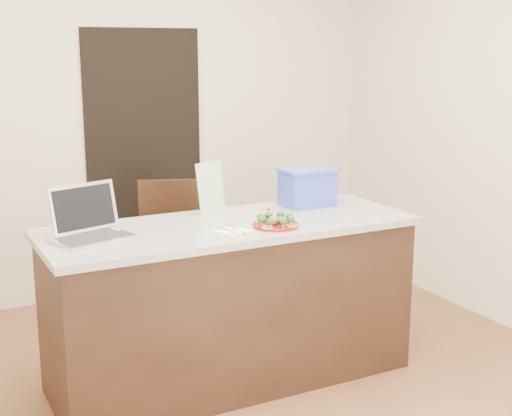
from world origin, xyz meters
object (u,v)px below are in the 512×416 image
yogurt_bottle (269,217)px  plate (276,225)px  blue_box (307,187)px  island (231,302)px  laptop (88,223)px  napkin (232,231)px  chair (179,246)px

yogurt_bottle → plate: bearing=-97.6°
blue_box → yogurt_bottle: bearing=-146.7°
blue_box → island: bearing=-162.6°
laptop → napkin: bearing=-35.1°
chair → blue_box: bearing=-28.5°
laptop → chair: laptop is taller
island → blue_box: size_ratio=6.44×
napkin → yogurt_bottle: size_ratio=1.94×
plate → blue_box: 0.57m
island → chair: size_ratio=2.06×
plate → laptop: 0.98m
napkin → laptop: 0.74m
yogurt_bottle → chair: size_ratio=0.08×
yogurt_bottle → chair: chair is taller
laptop → blue_box: laptop is taller
plate → chair: 1.11m
island → yogurt_bottle: yogurt_bottle is taller
island → laptop: laptop is taller
napkin → yogurt_bottle: bearing=17.9°
island → plate: bearing=-45.6°
yogurt_bottle → chair: bearing=100.5°
island → laptop: (-0.76, 0.07, 0.53)m
yogurt_bottle → blue_box: blue_box is taller
yogurt_bottle → laptop: laptop is taller
island → laptop: 0.93m
plate → napkin: 0.25m
napkin → laptop: laptop is taller
laptop → island: bearing=-21.7°
napkin → blue_box: blue_box is taller
napkin → laptop: size_ratio=0.35×
chair → laptop: bearing=-114.2°
napkin → chair: (0.09, 1.02, -0.35)m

